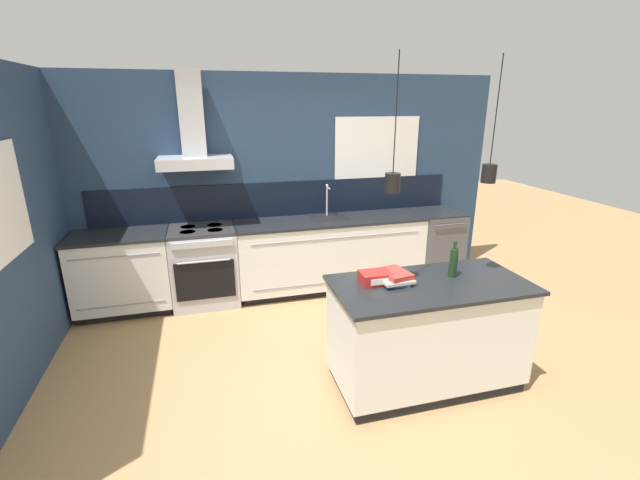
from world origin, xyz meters
name	(u,v)px	position (x,y,z in m)	size (l,w,h in m)	color
ground_plane	(325,369)	(0.00, 0.00, 0.00)	(16.00, 16.00, 0.00)	#A87F51
wall_back	(276,181)	(-0.06, 2.00, 1.35)	(5.60, 2.48, 2.60)	navy
wall_left	(12,228)	(-2.43, 0.70, 1.30)	(0.08, 3.80, 2.60)	navy
counter_run_left	(123,273)	(-1.86, 1.69, 0.46)	(1.03, 0.64, 0.91)	black
counter_run_sink	(331,253)	(0.55, 1.69, 0.46)	(2.34, 0.64, 1.31)	black
oven_range	(205,266)	(-0.98, 1.69, 0.46)	(0.74, 0.66, 0.91)	#B5B5BA
dishwasher	(435,244)	(2.01, 1.69, 0.46)	(0.58, 0.65, 0.91)	#4C4C51
kitchen_island	(427,333)	(0.76, -0.38, 0.46)	(1.57, 0.78, 0.91)	black
bottle_on_island	(453,262)	(0.99, -0.30, 1.04)	(0.07, 0.07, 0.30)	#193319
book_stack	(394,277)	(0.49, -0.28, 0.96)	(0.26, 0.32, 0.09)	#335684
red_supply_box	(375,278)	(0.33, -0.26, 0.96)	(0.24, 0.18, 0.09)	red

